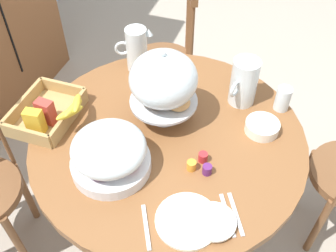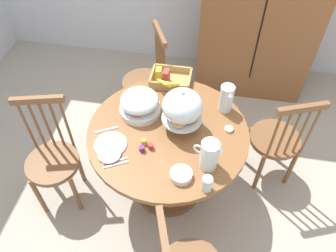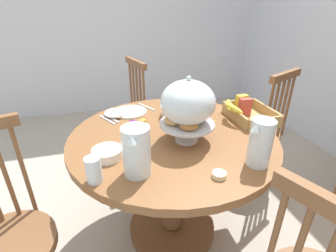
{
  "view_description": "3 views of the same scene",
  "coord_description": "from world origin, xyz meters",
  "px_view_note": "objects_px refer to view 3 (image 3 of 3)",
  "views": [
    {
      "loc": [
        -1.11,
        -0.37,
        1.91
      ],
      "look_at": [
        -0.1,
        -0.03,
        0.79
      ],
      "focal_mm": 41.25,
      "sensor_mm": 36.0,
      "label": 1
    },
    {
      "loc": [
        0.17,
        -1.54,
        2.51
      ],
      "look_at": [
        -0.1,
        -0.03,
        0.79
      ],
      "focal_mm": 36.01,
      "sensor_mm": 36.0,
      "label": 2
    },
    {
      "loc": [
        1.07,
        -0.38,
        1.39
      ],
      "look_at": [
        -0.2,
        -0.03,
        0.74
      ],
      "focal_mm": 26.7,
      "sensor_mm": 36.0,
      "label": 3
    }
  ],
  "objects_px": {
    "fruit_platter_covered": "(185,102)",
    "china_plate_large": "(130,112)",
    "windsor_chair_by_cabinet": "(256,134)",
    "cereal_bowl": "(107,153)",
    "windsor_chair_facing_door": "(125,122)",
    "windsor_chair_far_side": "(6,243)",
    "drinking_glass": "(94,170)",
    "orange_juice_pitcher": "(137,153)",
    "china_plate_small": "(116,113)",
    "cereal_basket": "(246,112)",
    "pastry_stand_with_dome": "(188,105)",
    "butter_dish": "(219,175)",
    "milk_pitcher": "(260,145)",
    "dining_table": "(172,168)"
  },
  "relations": [
    {
      "from": "pastry_stand_with_dome",
      "to": "orange_juice_pitcher",
      "type": "relative_size",
      "value": 1.6
    },
    {
      "from": "cereal_basket",
      "to": "china_plate_large",
      "type": "distance_m",
      "value": 0.74
    },
    {
      "from": "fruit_platter_covered",
      "to": "milk_pitcher",
      "type": "relative_size",
      "value": 1.4
    },
    {
      "from": "windsor_chair_facing_door",
      "to": "windsor_chair_far_side",
      "type": "distance_m",
      "value": 1.27
    },
    {
      "from": "windsor_chair_facing_door",
      "to": "drinking_glass",
      "type": "xyz_separation_m",
      "value": [
        1.15,
        -0.23,
        0.34
      ]
    },
    {
      "from": "orange_juice_pitcher",
      "to": "windsor_chair_facing_door",
      "type": "bearing_deg",
      "value": 177.48
    },
    {
      "from": "windsor_chair_by_cabinet",
      "to": "pastry_stand_with_dome",
      "type": "xyz_separation_m",
      "value": [
        0.43,
        -0.75,
        0.48
      ]
    },
    {
      "from": "windsor_chair_by_cabinet",
      "to": "orange_juice_pitcher",
      "type": "xyz_separation_m",
      "value": [
        0.64,
        -1.04,
        0.38
      ]
    },
    {
      "from": "fruit_platter_covered",
      "to": "windsor_chair_facing_door",
      "type": "bearing_deg",
      "value": -151.11
    },
    {
      "from": "dining_table",
      "to": "windsor_chair_by_cabinet",
      "type": "distance_m",
      "value": 0.87
    },
    {
      "from": "dining_table",
      "to": "orange_juice_pitcher",
      "type": "distance_m",
      "value": 0.5
    },
    {
      "from": "fruit_platter_covered",
      "to": "china_plate_small",
      "type": "height_order",
      "value": "fruit_platter_covered"
    },
    {
      "from": "orange_juice_pitcher",
      "to": "fruit_platter_covered",
      "type": "bearing_deg",
      "value": 143.72
    },
    {
      "from": "pastry_stand_with_dome",
      "to": "china_plate_large",
      "type": "xyz_separation_m",
      "value": [
        -0.45,
        -0.24,
        -0.19
      ]
    },
    {
      "from": "drinking_glass",
      "to": "windsor_chair_far_side",
      "type": "bearing_deg",
      "value": -96.35
    },
    {
      "from": "cereal_basket",
      "to": "drinking_glass",
      "type": "distance_m",
      "value": 0.99
    },
    {
      "from": "windsor_chair_by_cabinet",
      "to": "cereal_bowl",
      "type": "relative_size",
      "value": 6.96
    },
    {
      "from": "pastry_stand_with_dome",
      "to": "milk_pitcher",
      "type": "distance_m",
      "value": 0.38
    },
    {
      "from": "windsor_chair_far_side",
      "to": "orange_juice_pitcher",
      "type": "distance_m",
      "value": 0.7
    },
    {
      "from": "windsor_chair_by_cabinet",
      "to": "pastry_stand_with_dome",
      "type": "bearing_deg",
      "value": -60.18
    },
    {
      "from": "orange_juice_pitcher",
      "to": "drinking_glass",
      "type": "xyz_separation_m",
      "value": [
        0.01,
        -0.18,
        -0.04
      ]
    },
    {
      "from": "windsor_chair_by_cabinet",
      "to": "milk_pitcher",
      "type": "distance_m",
      "value": 0.96
    },
    {
      "from": "windsor_chair_facing_door",
      "to": "milk_pitcher",
      "type": "xyz_separation_m",
      "value": [
        1.22,
        0.47,
        0.39
      ]
    },
    {
      "from": "pastry_stand_with_dome",
      "to": "butter_dish",
      "type": "xyz_separation_m",
      "value": [
        0.33,
        0.03,
        -0.19
      ]
    },
    {
      "from": "cereal_bowl",
      "to": "windsor_chair_far_side",
      "type": "bearing_deg",
      "value": -75.87
    },
    {
      "from": "dining_table",
      "to": "milk_pitcher",
      "type": "height_order",
      "value": "milk_pitcher"
    },
    {
      "from": "windsor_chair_facing_door",
      "to": "butter_dish",
      "type": "relative_size",
      "value": 16.25
    },
    {
      "from": "windsor_chair_far_side",
      "to": "windsor_chair_facing_door",
      "type": "bearing_deg",
      "value": 150.17
    },
    {
      "from": "windsor_chair_facing_door",
      "to": "orange_juice_pitcher",
      "type": "xyz_separation_m",
      "value": [
        1.14,
        -0.05,
        0.38
      ]
    },
    {
      "from": "orange_juice_pitcher",
      "to": "cereal_basket",
      "type": "distance_m",
      "value": 0.83
    },
    {
      "from": "windsor_chair_far_side",
      "to": "butter_dish",
      "type": "distance_m",
      "value": 0.96
    },
    {
      "from": "windsor_chair_by_cabinet",
      "to": "fruit_platter_covered",
      "type": "bearing_deg",
      "value": -80.41
    },
    {
      "from": "windsor_chair_facing_door",
      "to": "drinking_glass",
      "type": "bearing_deg",
      "value": -11.08
    },
    {
      "from": "milk_pitcher",
      "to": "china_plate_small",
      "type": "relative_size",
      "value": 1.43
    },
    {
      "from": "windsor_chair_by_cabinet",
      "to": "cereal_basket",
      "type": "bearing_deg",
      "value": -48.99
    },
    {
      "from": "china_plate_large",
      "to": "drinking_glass",
      "type": "distance_m",
      "value": 0.7
    },
    {
      "from": "pastry_stand_with_dome",
      "to": "drinking_glass",
      "type": "bearing_deg",
      "value": -64.81
    },
    {
      "from": "cereal_basket",
      "to": "pastry_stand_with_dome",
      "type": "bearing_deg",
      "value": -69.36
    },
    {
      "from": "fruit_platter_covered",
      "to": "drinking_glass",
      "type": "distance_m",
      "value": 0.78
    },
    {
      "from": "windsor_chair_facing_door",
      "to": "milk_pitcher",
      "type": "distance_m",
      "value": 1.36
    },
    {
      "from": "cereal_basket",
      "to": "china_plate_large",
      "type": "bearing_deg",
      "value": -111.92
    },
    {
      "from": "windsor_chair_far_side",
      "to": "drinking_glass",
      "type": "distance_m",
      "value": 0.53
    },
    {
      "from": "fruit_platter_covered",
      "to": "china_plate_large",
      "type": "bearing_deg",
      "value": -110.69
    },
    {
      "from": "orange_juice_pitcher",
      "to": "milk_pitcher",
      "type": "xyz_separation_m",
      "value": [
        0.07,
        0.52,
        0.0
      ]
    },
    {
      "from": "fruit_platter_covered",
      "to": "china_plate_small",
      "type": "distance_m",
      "value": 0.44
    },
    {
      "from": "pastry_stand_with_dome",
      "to": "butter_dish",
      "type": "height_order",
      "value": "pastry_stand_with_dome"
    },
    {
      "from": "china_plate_large",
      "to": "butter_dish",
      "type": "relative_size",
      "value": 3.67
    },
    {
      "from": "orange_juice_pitcher",
      "to": "windsor_chair_by_cabinet",
      "type": "bearing_deg",
      "value": 121.64
    },
    {
      "from": "china_plate_small",
      "to": "windsor_chair_far_side",
      "type": "bearing_deg",
      "value": -42.38
    },
    {
      "from": "china_plate_small",
      "to": "pastry_stand_with_dome",
      "type": "bearing_deg",
      "value": 37.39
    }
  ]
}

